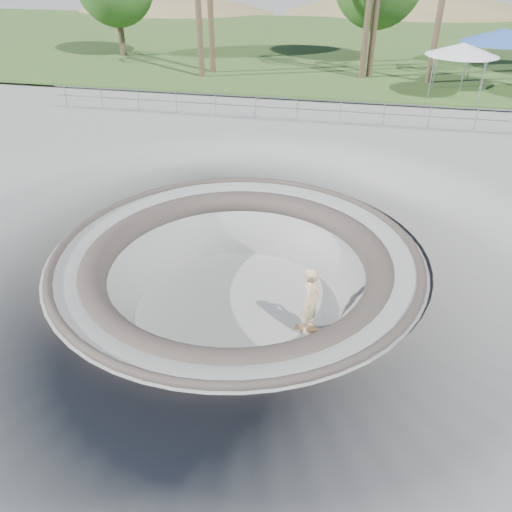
# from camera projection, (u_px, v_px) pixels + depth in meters

# --- Properties ---
(ground) EXTENTS (180.00, 180.00, 0.00)m
(ground) POSITION_uv_depth(u_px,v_px,m) (237.00, 252.00, 13.92)
(ground) COLOR gray
(ground) RESTS_ON ground
(skate_bowl) EXTENTS (14.00, 14.00, 4.10)m
(skate_bowl) POSITION_uv_depth(u_px,v_px,m) (238.00, 304.00, 14.89)
(skate_bowl) COLOR gray
(skate_bowl) RESTS_ON ground
(grass_strip) EXTENTS (180.00, 36.00, 0.12)m
(grass_strip) POSITION_uv_depth(u_px,v_px,m) (333.00, 44.00, 42.01)
(grass_strip) COLOR #425E25
(grass_strip) RESTS_ON ground
(distant_hills) EXTENTS (103.20, 45.00, 28.60)m
(distant_hills) POSITION_uv_depth(u_px,v_px,m) (372.00, 75.00, 64.42)
(distant_hills) COLOR brown
(distant_hills) RESTS_ON ground
(safety_railing) EXTENTS (25.00, 0.06, 1.03)m
(safety_railing) POSITION_uv_depth(u_px,v_px,m) (297.00, 109.00, 23.51)
(safety_railing) COLOR #96989E
(safety_railing) RESTS_ON ground
(skateboard) EXTENTS (0.82, 0.37, 0.08)m
(skateboard) POSITION_uv_depth(u_px,v_px,m) (309.00, 330.00, 13.89)
(skateboard) COLOR olive
(skateboard) RESTS_ON ground
(skater) EXTENTS (0.61, 0.81, 2.01)m
(skater) POSITION_uv_depth(u_px,v_px,m) (311.00, 301.00, 13.35)
(skater) COLOR #D7BB8B
(skater) RESTS_ON skateboard
(canopy_white) EXTENTS (5.25, 5.25, 2.69)m
(canopy_white) POSITION_uv_depth(u_px,v_px,m) (463.00, 49.00, 26.09)
(canopy_white) COLOR #96989E
(canopy_white) RESTS_ON ground
(canopy_blue) EXTENTS (6.11, 6.11, 3.20)m
(canopy_blue) POSITION_uv_depth(u_px,v_px,m) (503.00, 36.00, 27.12)
(canopy_blue) COLOR #96989E
(canopy_blue) RESTS_ON ground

